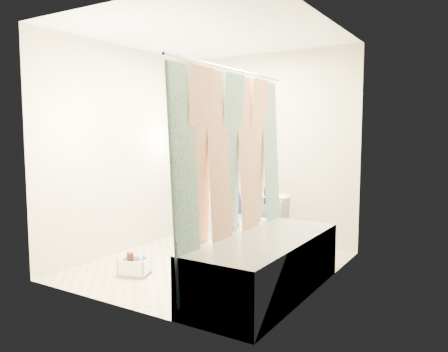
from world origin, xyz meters
The scene contains 14 objects.
floor centered at (0.00, 0.00, 0.00)m, with size 2.60×2.60×0.00m, color #C1B488.
ceiling centered at (0.00, 0.00, 2.40)m, with size 2.40×2.60×0.02m, color silver.
wall_back centered at (0.00, 1.30, 1.20)m, with size 2.40×0.02×2.40m, color #BBB490.
wall_front centered at (0.00, -1.30, 1.20)m, with size 2.40×0.02×2.40m, color #BBB490.
wall_left centered at (-1.20, 0.00, 1.20)m, with size 0.02×2.60×2.40m, color #BBB490.
wall_right centered at (1.20, 0.00, 1.20)m, with size 0.02×2.60×2.40m, color #BBB490.
bathtub centered at (0.85, -0.43, 0.27)m, with size 0.70×1.75×0.50m.
curtain_rod centered at (0.52, -0.43, 1.95)m, with size 0.02×0.02×1.90m, color silver.
shower_curtain centered at (0.52, -0.43, 1.02)m, with size 0.06×1.75×1.80m, color white.
toilet centered at (0.25, 0.67, 0.34)m, with size 0.38×0.67×0.68m, color white.
tank_lid centered at (0.24, 0.56, 0.40)m, with size 0.42×0.18×0.03m, color white.
tank_internals centered at (0.24, 0.86, 0.67)m, with size 0.17×0.06×0.22m.
plumber centered at (-0.17, 0.56, 0.86)m, with size 0.63×0.41×1.72m, color navy.
cleaning_caddy centered at (-0.46, -0.66, 0.08)m, with size 0.34×0.30×0.21m.
Camera 1 is at (2.48, -3.77, 1.41)m, focal length 35.00 mm.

